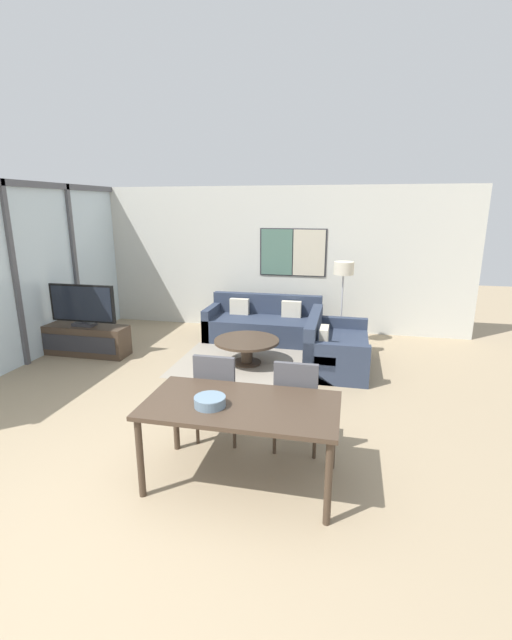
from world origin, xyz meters
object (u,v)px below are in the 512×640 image
sofa_side (332,349)px  fruit_bowl (210,401)px  television (82,305)px  tv_console (86,340)px  floor_lamp (343,275)px  dining_table (241,411)px  dining_chair_centre (297,402)px  sofa_main (264,325)px  dining_chair_left (218,394)px  coffee_table (247,346)px

sofa_side → fruit_bowl: size_ratio=5.93×
television → sofa_side: bearing=4.9°
tv_console → television: bearing=90.0°
fruit_bowl → television: bearing=137.6°
tv_console → floor_lamp: size_ratio=0.96×
dining_table → dining_chair_centre: bearing=56.6°
sofa_main → dining_chair_left: bearing=-86.0°
sofa_main → dining_chair_centre: 3.83m
sofa_main → fruit_bowl: (0.42, -4.40, 0.55)m
tv_console → dining_chair_centre: size_ratio=1.46×
tv_console → television: 0.60m
coffee_table → floor_lamp: size_ratio=0.68×
television → fruit_bowl: size_ratio=4.24×
sofa_main → dining_table: bearing=-81.2°
sofa_main → floor_lamp: 1.74m
floor_lamp → television: bearing=-161.1°
television → fruit_bowl: 4.28m
tv_console → floor_lamp: floor_lamp is taller
television → dining_chair_left: television is taller
coffee_table → dining_table: size_ratio=0.60×
dining_table → fruit_bowl: bearing=-155.8°
television → sofa_side: 4.11m
dining_chair_left → coffee_table: bearing=96.4°
fruit_bowl → dining_chair_centre: bearing=48.2°
fruit_bowl → tv_console: bearing=137.6°
television → sofa_main: (2.73, 1.52, -0.58)m
tv_console → coffee_table: bearing=3.2°
sofa_side → dining_chair_left: bearing=156.8°
floor_lamp → dining_table: bearing=-100.1°
floor_lamp → dining_chair_left: bearing=-108.0°
dining_table → floor_lamp: 4.30m
sofa_side → dining_chair_centre: 2.53m
sofa_side → sofa_main: bearing=48.4°
floor_lamp → sofa_main: bearing=176.0°
coffee_table → dining_chair_left: size_ratio=1.03×
dining_table → dining_chair_left: dining_chair_left is taller
dining_table → floor_lamp: size_ratio=1.12×
tv_console → coffee_table: size_ratio=1.41×
television → floor_lamp: bearing=18.9°
television → dining_chair_left: size_ratio=1.17×
dining_chair_centre → dining_table: bearing=-123.4°
tv_console → floor_lamp: 4.50m
sofa_main → dining_table: 4.36m
coffee_table → dining_chair_centre: (1.08, -2.31, 0.24)m
fruit_bowl → floor_lamp: (0.99, 4.30, 0.45)m
coffee_table → dining_chair_left: 2.32m
tv_console → dining_chair_centre: dining_chair_centre is taller
sofa_main → coffee_table: (0.00, -1.36, 0.03)m
sofa_main → coffee_table: sofa_main is taller
tv_console → coffee_table: 2.74m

